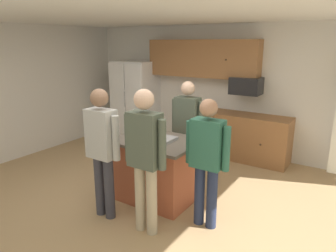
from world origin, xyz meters
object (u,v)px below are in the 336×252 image
object	(u,v)px
mug_blue_stoneware	(131,138)
person_host_foreground	(145,153)
kitchen_island	(157,169)
person_elder_center	(187,125)
person_guest_right	(102,145)
refrigerator	(135,101)
glass_stout_tall	(150,139)
person_guest_left	(207,156)
microwave_over_range	(246,86)
mug_ceramic_white	(142,131)
serving_tray	(160,138)

from	to	relation	value
mug_blue_stoneware	person_host_foreground	bearing A→B (deg)	-37.82
kitchen_island	person_elder_center	xyz separation A→B (m)	(0.05, 0.79, 0.49)
kitchen_island	person_guest_right	distance (m)	0.96
kitchen_island	person_elder_center	world-z (taller)	person_elder_center
refrigerator	person_guest_right	distance (m)	3.46
person_elder_center	glass_stout_tall	world-z (taller)	person_elder_center
person_guest_right	kitchen_island	bearing A→B (deg)	-0.00
person_guest_left	person_elder_center	size ratio (longest dim) A/B	0.98
refrigerator	person_host_foreground	world-z (taller)	refrigerator
microwave_over_range	glass_stout_tall	size ratio (longest dim) A/B	3.88
refrigerator	mug_ceramic_white	world-z (taller)	refrigerator
mug_blue_stoneware	person_elder_center	bearing A→B (deg)	74.96
refrigerator	serving_tray	world-z (taller)	refrigerator
person_elder_center	person_host_foreground	size ratio (longest dim) A/B	0.95
person_guest_left	person_guest_right	size ratio (longest dim) A/B	0.95
person_guest_left	person_guest_right	world-z (taller)	person_guest_right
person_guest_left	mug_ceramic_white	bearing A→B (deg)	-1.40
person_guest_left	mug_blue_stoneware	distance (m)	1.14
person_guest_right	mug_blue_stoneware	size ratio (longest dim) A/B	14.15
refrigerator	kitchen_island	bearing A→B (deg)	-45.71
person_guest_left	person_host_foreground	distance (m)	0.75
person_elder_center	serving_tray	world-z (taller)	person_elder_center
mug_ceramic_white	mug_blue_stoneware	xyz separation A→B (m)	(0.11, -0.40, 0.00)
microwave_over_range	mug_ceramic_white	bearing A→B (deg)	-110.22
person_guest_right	serving_tray	world-z (taller)	person_guest_right
person_elder_center	person_host_foreground	distance (m)	1.56
person_guest_right	mug_blue_stoneware	xyz separation A→B (m)	(0.08, 0.47, -0.02)
glass_stout_tall	person_host_foreground	bearing A→B (deg)	-58.83
refrigerator	person_guest_left	world-z (taller)	refrigerator
kitchen_island	person_elder_center	distance (m)	0.93
microwave_over_range	kitchen_island	bearing A→B (deg)	-101.26
mug_blue_stoneware	serving_tray	xyz separation A→B (m)	(0.27, 0.30, -0.03)
person_guest_left	glass_stout_tall	world-z (taller)	person_guest_left
kitchen_island	person_host_foreground	world-z (taller)	person_host_foreground
person_guest_left	person_elder_center	xyz separation A→B (m)	(-0.85, 1.02, 0.03)
person_elder_center	serving_tray	xyz separation A→B (m)	(-0.01, -0.77, -0.02)
person_elder_center	refrigerator	bearing A→B (deg)	-118.85
microwave_over_range	person_guest_right	world-z (taller)	person_guest_right
glass_stout_tall	serving_tray	bearing A→B (deg)	87.85
kitchen_island	glass_stout_tall	world-z (taller)	glass_stout_tall
person_guest_right	glass_stout_tall	distance (m)	0.65
mug_ceramic_white	glass_stout_tall	bearing A→B (deg)	-40.15
glass_stout_tall	mug_ceramic_white	bearing A→B (deg)	139.85
person_host_foreground	mug_ceramic_white	bearing A→B (deg)	13.56
person_host_foreground	serving_tray	world-z (taller)	person_host_foreground
mug_ceramic_white	mug_blue_stoneware	world-z (taller)	mug_blue_stoneware
person_elder_center	mug_ceramic_white	world-z (taller)	person_elder_center
mug_ceramic_white	mug_blue_stoneware	distance (m)	0.41
person_elder_center	mug_blue_stoneware	bearing A→B (deg)	-11.31
person_elder_center	mug_ceramic_white	size ratio (longest dim) A/B	13.90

